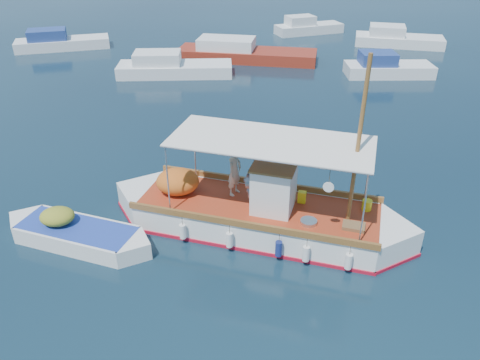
{
  "coord_description": "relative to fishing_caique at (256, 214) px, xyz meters",
  "views": [
    {
      "loc": [
        -1.31,
        -14.09,
        9.72
      ],
      "look_at": [
        -1.06,
        0.0,
        1.63
      ],
      "focal_mm": 35.0,
      "sensor_mm": 36.0,
      "label": 1
    }
  ],
  "objects": [
    {
      "name": "bg_boat_ne",
      "position": [
        9.71,
        17.64,
        -0.09
      ],
      "size": [
        5.8,
        2.22,
        1.8
      ],
      "rotation": [
        0.0,
        0.0,
        -0.0
      ],
      "color": "silver",
      "rests_on": "ground"
    },
    {
      "name": "ground",
      "position": [
        0.52,
        0.6,
        -0.58
      ],
      "size": [
        160.0,
        160.0,
        0.0
      ],
      "primitive_type": "plane",
      "color": "black",
      "rests_on": "ground"
    },
    {
      "name": "fishing_caique",
      "position": [
        0.0,
        0.0,
        0.0
      ],
      "size": [
        10.38,
        5.21,
        6.64
      ],
      "rotation": [
        0.0,
        0.0,
        -0.31
      ],
      "color": "white",
      "rests_on": "ground"
    },
    {
      "name": "bg_boat_e",
      "position": [
        12.96,
        25.92,
        -0.09
      ],
      "size": [
        7.47,
        4.24,
        1.8
      ],
      "rotation": [
        0.0,
        0.0,
        -0.25
      ],
      "color": "silver",
      "rests_on": "ground"
    },
    {
      "name": "bg_boat_nw",
      "position": [
        -4.9,
        17.99,
        -0.09
      ],
      "size": [
        7.74,
        2.58,
        1.8
      ],
      "rotation": [
        0.0,
        0.0,
        0.02
      ],
      "color": "silver",
      "rests_on": "ground"
    },
    {
      "name": "bg_boat_far_w",
      "position": [
        -14.79,
        25.32,
        -0.09
      ],
      "size": [
        7.63,
        4.12,
        1.8
      ],
      "rotation": [
        0.0,
        0.0,
        0.26
      ],
      "color": "silver",
      "rests_on": "ground"
    },
    {
      "name": "bg_boat_n",
      "position": [
        0.02,
        21.67,
        -0.09
      ],
      "size": [
        10.67,
        4.76,
        1.8
      ],
      "rotation": [
        0.0,
        0.0,
        -0.2
      ],
      "color": "maroon",
      "rests_on": "ground"
    },
    {
      "name": "bg_boat_far_n",
      "position": [
        6.16,
        30.55,
        -0.09
      ],
      "size": [
        6.5,
        3.87,
        1.8
      ],
      "rotation": [
        0.0,
        0.0,
        0.33
      ],
      "color": "silver",
      "rests_on": "ground"
    },
    {
      "name": "dinghy",
      "position": [
        -6.07,
        -0.68,
        -0.3
      ],
      "size": [
        5.24,
        2.86,
        1.36
      ],
      "rotation": [
        0.0,
        0.0,
        -0.35
      ],
      "color": "white",
      "rests_on": "ground"
    }
  ]
}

